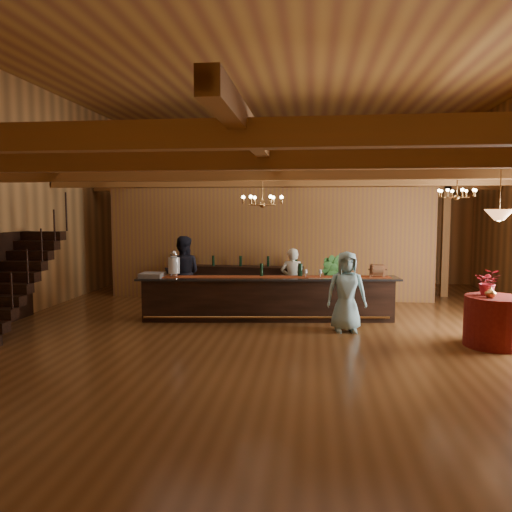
# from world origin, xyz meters

# --- Properties ---
(floor) EXTENTS (14.00, 14.00, 0.00)m
(floor) POSITION_xyz_m (0.00, 0.00, 0.00)
(floor) COLOR brown
(floor) RESTS_ON ground
(ceiling) EXTENTS (14.00, 14.00, 0.00)m
(ceiling) POSITION_xyz_m (0.00, 0.00, 5.50)
(ceiling) COLOR #A67230
(ceiling) RESTS_ON wall_back
(wall_back) EXTENTS (12.00, 0.10, 5.50)m
(wall_back) POSITION_xyz_m (0.00, 7.00, 2.75)
(wall_back) COLOR #AE7A41
(wall_back) RESTS_ON floor
(wall_front) EXTENTS (12.00, 0.10, 5.50)m
(wall_front) POSITION_xyz_m (0.00, -7.00, 2.75)
(wall_front) COLOR #AE7A41
(wall_front) RESTS_ON floor
(wall_left) EXTENTS (0.10, 14.00, 5.50)m
(wall_left) POSITION_xyz_m (-6.00, 0.00, 2.75)
(wall_left) COLOR #AE7A41
(wall_left) RESTS_ON floor
(beam_grid) EXTENTS (11.90, 13.90, 0.39)m
(beam_grid) POSITION_xyz_m (0.00, 0.51, 3.24)
(beam_grid) COLOR brown
(beam_grid) RESTS_ON wall_left
(support_posts) EXTENTS (9.20, 10.20, 3.20)m
(support_posts) POSITION_xyz_m (0.00, -0.50, 1.60)
(support_posts) COLOR brown
(support_posts) RESTS_ON floor
(partition_wall) EXTENTS (9.00, 0.18, 3.10)m
(partition_wall) POSITION_xyz_m (-0.50, 3.50, 1.55)
(partition_wall) COLOR brown
(partition_wall) RESTS_ON floor
(staircase) EXTENTS (1.00, 2.80, 2.00)m
(staircase) POSITION_xyz_m (-5.45, -0.74, 1.00)
(staircase) COLOR black
(staircase) RESTS_ON floor
(backroom_boxes) EXTENTS (4.10, 0.60, 1.10)m
(backroom_boxes) POSITION_xyz_m (-0.29, 5.50, 0.53)
(backroom_boxes) COLOR black
(backroom_boxes) RESTS_ON floor
(tasting_bar) EXTENTS (5.92, 1.36, 0.99)m
(tasting_bar) POSITION_xyz_m (-0.28, 0.83, 0.50)
(tasting_bar) COLOR black
(tasting_bar) RESTS_ON floor
(beverage_dispenser) EXTENTS (0.26, 0.26, 0.60)m
(beverage_dispenser) POSITION_xyz_m (-2.40, 0.65, 1.27)
(beverage_dispenser) COLOR silver
(beverage_dispenser) RESTS_ON tasting_bar
(glass_rack_tray) EXTENTS (0.50, 0.50, 0.10)m
(glass_rack_tray) POSITION_xyz_m (-2.86, 0.50, 1.03)
(glass_rack_tray) COLOR gray
(glass_rack_tray) RESTS_ON tasting_bar
(raffle_drum) EXTENTS (0.34, 0.24, 0.30)m
(raffle_drum) POSITION_xyz_m (2.17, 1.04, 1.16)
(raffle_drum) COLOR brown
(raffle_drum) RESTS_ON tasting_bar
(bar_bottle_0) EXTENTS (0.07, 0.07, 0.30)m
(bar_bottle_0) POSITION_xyz_m (-0.44, 0.92, 1.13)
(bar_bottle_0) COLOR black
(bar_bottle_0) RESTS_ON tasting_bar
(bar_bottle_1) EXTENTS (0.07, 0.07, 0.30)m
(bar_bottle_1) POSITION_xyz_m (0.43, 1.02, 1.13)
(bar_bottle_1) COLOR black
(bar_bottle_1) RESTS_ON tasting_bar
(bar_bottle_2) EXTENTS (0.07, 0.07, 0.30)m
(bar_bottle_2) POSITION_xyz_m (0.45, 1.02, 1.13)
(bar_bottle_2) COLOR black
(bar_bottle_2) RESTS_ON tasting_bar
(backbar_shelf) EXTENTS (3.46, 0.80, 0.96)m
(backbar_shelf) POSITION_xyz_m (-1.24, 3.13, 0.48)
(backbar_shelf) COLOR black
(backbar_shelf) RESTS_ON floor
(round_table) EXTENTS (1.06, 1.06, 0.92)m
(round_table) POSITION_xyz_m (4.03, -0.91, 0.46)
(round_table) COLOR maroon
(round_table) RESTS_ON floor
(chandelier_left) EXTENTS (0.80, 0.80, 0.67)m
(chandelier_left) POSITION_xyz_m (-0.28, -0.44, 2.69)
(chandelier_left) COLOR #BA8748
(chandelier_left) RESTS_ON beam_grid
(chandelier_right) EXTENTS (0.80, 0.80, 0.50)m
(chandelier_right) POSITION_xyz_m (3.83, 1.08, 2.86)
(chandelier_right) COLOR #BA8748
(chandelier_right) RESTS_ON beam_grid
(pendant_lamp) EXTENTS (0.52, 0.52, 0.90)m
(pendant_lamp) POSITION_xyz_m (4.03, -0.91, 2.40)
(pendant_lamp) COLOR #BA8748
(pendant_lamp) RESTS_ON beam_grid
(bartender) EXTENTS (0.59, 0.41, 1.58)m
(bartender) POSITION_xyz_m (0.24, 1.70, 0.79)
(bartender) COLOR silver
(bartender) RESTS_ON floor
(staff_second) EXTENTS (0.97, 0.79, 1.86)m
(staff_second) POSITION_xyz_m (-2.46, 1.61, 0.93)
(staff_second) COLOR black
(staff_second) RESTS_ON floor
(guest) EXTENTS (0.85, 0.59, 1.65)m
(guest) POSITION_xyz_m (1.41, -0.07, 0.83)
(guest) COLOR #8DBEC5
(guest) RESTS_ON floor
(floor_plant) EXTENTS (0.86, 0.74, 1.40)m
(floor_plant) POSITION_xyz_m (1.14, 2.28, 0.70)
(floor_plant) COLOR #2D6324
(floor_plant) RESTS_ON floor
(table_flowers) EXTENTS (0.56, 0.53, 0.49)m
(table_flowers) POSITION_xyz_m (3.93, -0.78, 1.17)
(table_flowers) COLOR #A91E30
(table_flowers) RESTS_ON round_table
(table_vase) EXTENTS (0.20, 0.20, 0.31)m
(table_vase) POSITION_xyz_m (3.88, -1.06, 1.08)
(table_vase) COLOR #BA8748
(table_vase) RESTS_ON round_table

